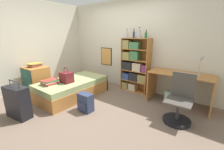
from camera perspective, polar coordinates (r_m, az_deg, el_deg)
The scene contains 19 objects.
ground_plane at distance 3.75m, azimuth -7.38°, elevation -10.55°, with size 14.00×14.00×0.00m, color #756051.
wall_back at distance 4.62m, azimuth 5.97°, elevation 11.21°, with size 10.00×0.09×2.60m.
wall_left at distance 5.17m, azimuth -25.77°, elevation 10.25°, with size 0.06×10.00×2.60m.
bed at distance 4.20m, azimuth -14.65°, elevation -4.75°, with size 1.00×1.82×0.45m.
handbag at distance 3.92m, azimuth -16.92°, elevation -0.82°, with size 0.29×0.25×0.40m.
book_stack_on_bed at distance 3.94m, azimuth -22.66°, elevation -2.44°, with size 0.32×0.39×0.11m.
suitcase at distance 3.56m, azimuth -32.31°, elevation -8.75°, with size 0.56×0.32×0.78m.
dresser at distance 4.73m, azimuth -26.83°, elevation -1.69°, with size 0.63×0.55×0.75m.
magazine_pile_on_dresser at distance 4.71m, azimuth -27.28°, elevation 3.48°, with size 0.29×0.38×0.10m.
bookcase at distance 4.35m, azimuth 8.29°, elevation 3.35°, with size 0.81×0.30×1.52m.
bottle_green at distance 4.36m, azimuth 5.69°, elevation 15.14°, with size 0.07×0.07×0.24m.
bottle_brown at distance 4.30m, azimuth 8.29°, elevation 15.04°, with size 0.06×0.06×0.24m.
bottle_clear at distance 4.16m, azimuth 10.33°, elevation 15.18°, with size 0.08×0.08×0.29m.
bottle_blue at distance 4.07m, azimuth 12.84°, elevation 14.60°, with size 0.06×0.06×0.20m.
desk at distance 3.81m, azimuth 24.49°, elevation -2.64°, with size 1.39×0.63×0.77m.
desk_lamp at distance 3.66m, azimuth 31.05°, elevation 4.67°, with size 0.15×0.11×0.48m.
desk_chair at distance 3.18m, azimuth 24.06°, elevation -11.09°, with size 0.51×0.51×0.93m.
backpack at distance 3.35m, azimuth -10.09°, elevation -10.26°, with size 0.33×0.23×0.40m.
waste_bin at distance 3.93m, azimuth 20.74°, elevation -7.86°, with size 0.22×0.22×0.30m.
Camera 1 is at (2.40, -2.37, 1.64)m, focal length 24.00 mm.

